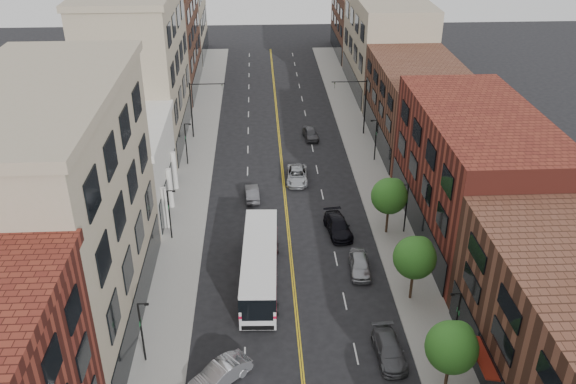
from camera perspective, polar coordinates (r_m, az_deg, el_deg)
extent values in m
cube|color=gray|center=(67.71, -8.90, 0.75)|extent=(4.00, 110.00, 0.15)
cube|color=gray|center=(68.48, 7.97, 1.16)|extent=(4.00, 110.00, 0.15)
cube|color=gray|center=(46.04, -20.79, -2.34)|extent=(10.00, 22.00, 18.00)
cube|color=silver|center=(63.62, -15.75, 2.05)|extent=(10.00, 14.00, 8.00)
cube|color=gray|center=(77.36, -13.82, 10.99)|extent=(10.00, 20.00, 18.00)
cube|color=brown|center=(96.76, -11.77, 13.71)|extent=(10.00, 20.00, 15.00)
cube|color=gray|center=(113.64, -10.68, 17.24)|extent=(10.00, 16.00, 20.00)
cube|color=maroon|center=(58.22, 17.04, 1.52)|extent=(10.00, 22.00, 12.00)
cube|color=brown|center=(76.99, 12.09, 7.94)|extent=(10.00, 20.00, 10.00)
cube|color=gray|center=(95.90, 9.18, 13.49)|extent=(10.00, 22.00, 14.00)
cube|color=brown|center=(115.33, 7.15, 15.37)|extent=(10.00, 18.00, 11.00)
cylinder|color=black|center=(43.01, 14.61, -16.47)|extent=(0.22, 0.22, 2.50)
sphere|color=#1E5C1A|center=(41.23, 15.06, -13.85)|extent=(3.40, 3.40, 3.40)
sphere|color=#1E5C1A|center=(41.32, 15.67, -12.89)|extent=(2.04, 2.04, 2.04)
cylinder|color=black|center=(50.24, 11.47, -8.52)|extent=(0.22, 0.22, 2.50)
sphere|color=#1E5C1A|center=(48.72, 11.77, -6.03)|extent=(3.40, 3.40, 3.40)
sphere|color=#1E5C1A|center=(48.89, 12.29, -5.25)|extent=(2.04, 2.04, 2.04)
cylinder|color=black|center=(58.30, 9.25, -2.65)|extent=(0.22, 0.22, 2.50)
sphere|color=#1E5C1A|center=(57.00, 9.46, -0.37)|extent=(3.40, 3.40, 3.40)
sphere|color=#1E5C1A|center=(57.21, 9.91, 0.28)|extent=(2.04, 2.04, 2.04)
cylinder|color=black|center=(44.18, -13.52, -12.68)|extent=(0.14, 0.14, 5.00)
cylinder|color=black|center=(42.54, -13.44, -10.14)|extent=(0.70, 0.10, 0.10)
cube|color=black|center=(42.53, -13.09, -10.19)|extent=(0.28, 0.14, 0.14)
cube|color=#19592D|center=(43.60, -13.66, -11.78)|extent=(0.04, 0.55, 0.35)
cylinder|color=black|center=(57.05, -11.03, -2.10)|extent=(0.14, 0.14, 5.00)
cylinder|color=black|center=(55.79, -10.91, 0.12)|extent=(0.70, 0.10, 0.10)
cube|color=black|center=(55.78, -10.65, 0.08)|extent=(0.28, 0.14, 0.14)
cube|color=#19592D|center=(56.61, -11.11, -1.32)|extent=(0.04, 0.55, 0.35)
cylinder|color=black|center=(71.20, -9.52, 4.44)|extent=(0.14, 0.14, 5.00)
cylinder|color=black|center=(70.20, -9.39, 6.31)|extent=(0.70, 0.10, 0.10)
cube|color=black|center=(70.19, -9.18, 6.28)|extent=(0.28, 0.14, 0.14)
cube|color=#19592D|center=(70.85, -9.57, 5.10)|extent=(0.04, 0.55, 0.35)
cylinder|color=black|center=(45.46, 15.49, -11.62)|extent=(0.14, 0.14, 5.00)
cylinder|color=black|center=(43.83, 15.47, -9.14)|extent=(0.70, 0.10, 0.10)
cube|color=black|center=(43.78, 15.15, -9.22)|extent=(0.28, 0.14, 0.14)
cube|color=#19592D|center=(44.90, 15.64, -10.74)|extent=(0.04, 0.55, 0.35)
cylinder|color=black|center=(58.05, 10.99, -1.53)|extent=(0.14, 0.14, 5.00)
cylinder|color=black|center=(56.78, 10.88, 0.64)|extent=(0.70, 0.10, 0.10)
cube|color=black|center=(56.74, 10.63, 0.59)|extent=(0.28, 0.14, 0.14)
cube|color=#19592D|center=(57.61, 11.07, -0.76)|extent=(0.04, 0.55, 0.35)
cylinder|color=black|center=(72.00, 8.20, 4.82)|extent=(0.14, 0.14, 5.00)
cylinder|color=black|center=(70.99, 8.06, 6.66)|extent=(0.70, 0.10, 0.10)
cube|color=black|center=(70.96, 7.86, 6.63)|extent=(0.28, 0.14, 0.14)
cube|color=#19592D|center=(71.65, 8.25, 5.48)|extent=(0.04, 0.55, 0.35)
cylinder|color=black|center=(78.16, -9.02, 7.55)|extent=(0.18, 0.18, 7.20)
cylinder|color=black|center=(76.82, -7.56, 9.98)|extent=(4.40, 0.12, 0.12)
imported|color=black|center=(76.82, -6.18, 9.75)|extent=(0.15, 0.18, 0.90)
cylinder|color=black|center=(78.88, 7.22, 7.88)|extent=(0.18, 0.18, 7.20)
cylinder|color=black|center=(77.42, 5.74, 10.23)|extent=(4.40, 0.12, 0.12)
imported|color=black|center=(77.30, 4.39, 9.95)|extent=(0.15, 0.18, 0.90)
cube|color=silver|center=(51.01, -2.64, -6.76)|extent=(3.28, 12.89, 3.09)
cube|color=black|center=(50.58, -2.66, -6.07)|extent=(3.32, 12.93, 1.12)
cube|color=red|center=(51.19, -2.64, -7.06)|extent=(3.32, 12.93, 0.23)
cube|color=black|center=(45.75, -2.89, -11.12)|extent=(2.35, 0.15, 1.71)
cylinder|color=black|center=(48.44, -4.45, -10.88)|extent=(0.34, 1.03, 1.02)
cylinder|color=black|center=(48.34, -1.06, -10.88)|extent=(0.34, 1.03, 1.02)
cylinder|color=black|center=(55.29, -3.95, -5.28)|extent=(0.34, 1.03, 1.02)
cylinder|color=black|center=(55.20, -1.02, -5.27)|extent=(0.34, 1.03, 1.02)
imported|color=#ABADB3|center=(43.14, -6.35, -16.56)|extent=(4.49, 4.20, 1.50)
imported|color=#49494E|center=(45.23, 9.45, -14.36)|extent=(2.11, 4.77, 1.36)
imported|color=#94969B|center=(53.06, 6.74, -6.75)|extent=(1.98, 4.41, 1.47)
imported|color=#4E4F54|center=(63.94, -3.37, -0.11)|extent=(1.60, 3.99, 1.29)
imported|color=black|center=(58.16, 4.70, -3.20)|extent=(2.67, 5.24, 1.46)
imported|color=#A8ABAF|center=(67.36, 0.85, 1.57)|extent=(2.64, 5.21, 1.41)
imported|color=#434348|center=(78.19, 2.12, 5.49)|extent=(2.05, 4.23, 1.39)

